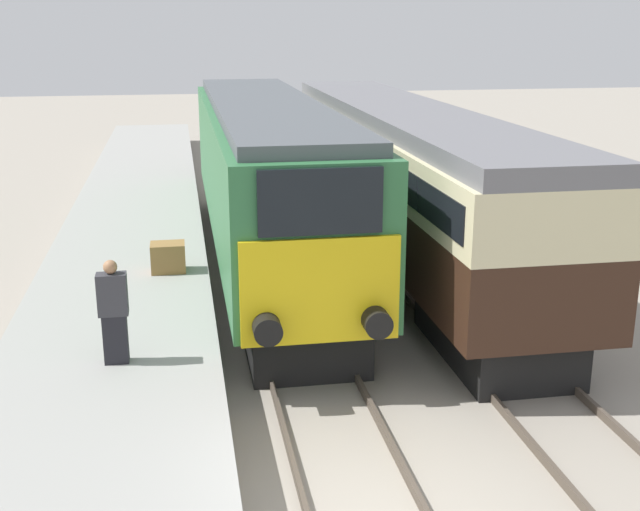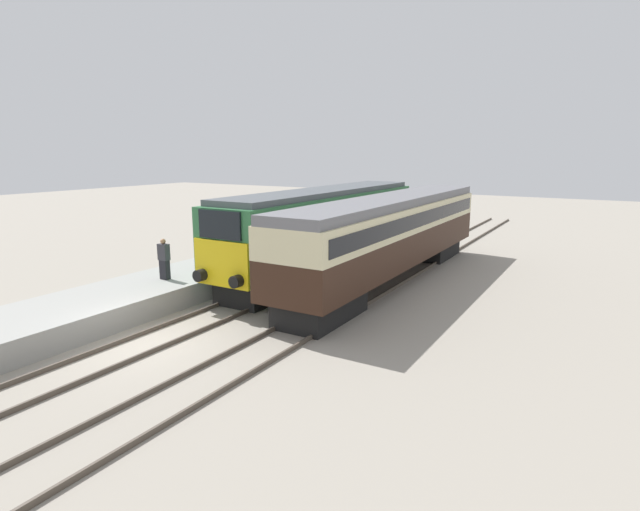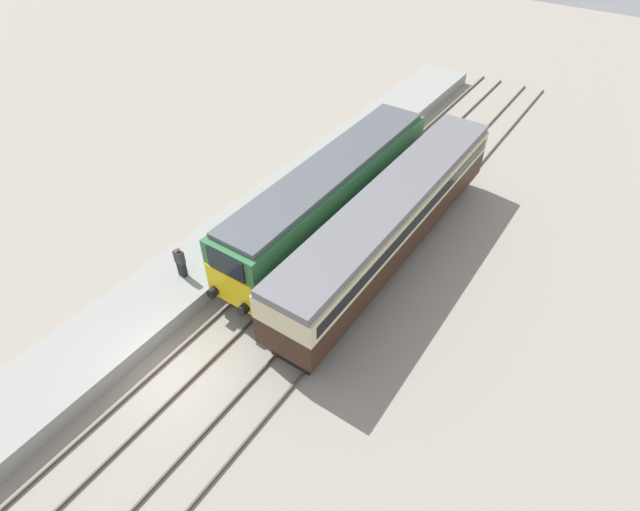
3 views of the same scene
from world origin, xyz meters
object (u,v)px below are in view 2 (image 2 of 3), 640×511
Objects in this scene: locomotive at (326,226)px; person_on_platform at (164,259)px; luggage_crate at (252,254)px; passenger_carriage at (392,230)px.

locomotive reaches higher than person_on_platform.
locomotive is at bearing 48.87° from luggage_crate.
person_on_platform is 2.31× the size of luggage_crate.
passenger_carriage is at bearing 25.31° from luggage_crate.
passenger_carriage is 23.93× the size of luggage_crate.
passenger_carriage is at bearing 48.12° from person_on_platform.
locomotive is 3.77m from luggage_crate.
passenger_carriage is at bearing 0.31° from locomotive.
luggage_crate is at bearing -131.13° from locomotive.
passenger_carriage is (3.40, 0.02, 0.06)m from locomotive.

